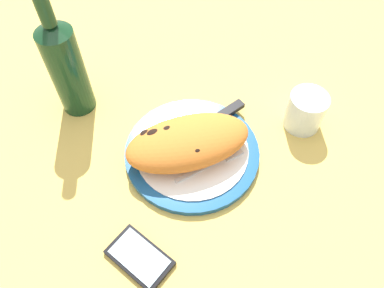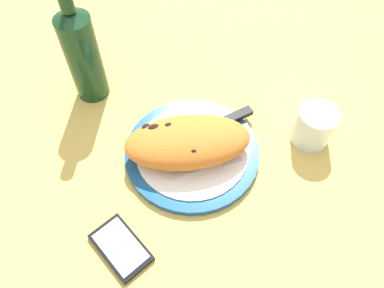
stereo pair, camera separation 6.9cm
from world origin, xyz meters
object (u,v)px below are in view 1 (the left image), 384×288
fork (216,162)px  smartphone (140,257)px  calzone (188,142)px  plate (192,152)px  wine_bottle (66,67)px  knife (211,123)px  water_glass (305,112)px

fork → smartphone: size_ratio=1.18×
calzone → plate: bearing=0.7°
fork → wine_bottle: (-18.18, 29.15, 9.55)cm
plate → fork: size_ratio=1.82×
smartphone → plate: bearing=38.0°
knife → smartphone: (-25.17, -18.10, -1.67)cm
knife → wine_bottle: wine_bottle is taller
water_glass → plate: bearing=169.6°
fork → knife: bearing=64.3°
fork → knife: (4.12, 8.56, 0.30)cm
smartphone → wine_bottle: bearing=85.8°
water_glass → fork: bearing=-179.1°
plate → smartphone: bearing=-142.0°
calzone → knife: (7.65, 3.70, -2.76)cm
smartphone → knife: bearing=35.7°
plate → wine_bottle: 30.75cm
wine_bottle → plate: bearing=-57.3°
water_glass → wine_bottle: bearing=144.5°
water_glass → knife: bearing=155.5°
smartphone → water_glass: 44.42cm
knife → wine_bottle: 31.73cm
smartphone → water_glass: water_glass is taller
wine_bottle → knife: bearing=-42.7°
smartphone → calzone: bearing=39.4°
water_glass → wine_bottle: wine_bottle is taller
calzone → knife: 8.93cm
knife → plate: bearing=-151.3°
water_glass → smartphone: bearing=-167.1°
plate → wine_bottle: bearing=122.7°
fork → calzone: bearing=126.0°
water_glass → wine_bottle: size_ratio=0.30×
plate → calzone: calzone is taller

